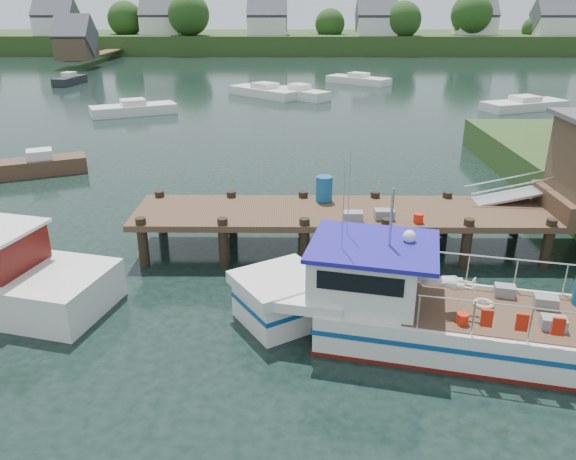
{
  "coord_description": "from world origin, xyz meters",
  "views": [
    {
      "loc": [
        -0.85,
        -17.2,
        7.68
      ],
      "look_at": [
        -1.0,
        -1.5,
        1.3
      ],
      "focal_mm": 35.0,
      "sensor_mm": 36.0,
      "label": 1
    }
  ],
  "objects_px": {
    "moored_rowboat": "(41,165)",
    "moored_far": "(358,80)",
    "moored_a": "(134,109)",
    "dock": "(523,186)",
    "moored_e": "(70,80)",
    "moored_d": "(265,92)",
    "moored_c": "(524,105)",
    "lobster_boat": "(411,308)",
    "moored_b": "(299,93)"
  },
  "relations": [
    {
      "from": "dock",
      "to": "moored_c",
      "type": "height_order",
      "value": "dock"
    },
    {
      "from": "dock",
      "to": "moored_rowboat",
      "type": "bearing_deg",
      "value": 155.67
    },
    {
      "from": "dock",
      "to": "moored_a",
      "type": "distance_m",
      "value": 30.92
    },
    {
      "from": "dock",
      "to": "moored_a",
      "type": "xyz_separation_m",
      "value": [
        -19.12,
        24.23,
        -1.83
      ]
    },
    {
      "from": "dock",
      "to": "moored_d",
      "type": "height_order",
      "value": "dock"
    },
    {
      "from": "moored_rowboat",
      "to": "moored_d",
      "type": "distance_m",
      "value": 25.87
    },
    {
      "from": "moored_b",
      "to": "moored_rowboat",
      "type": "bearing_deg",
      "value": -110.25
    },
    {
      "from": "moored_rowboat",
      "to": "moored_a",
      "type": "distance_m",
      "value": 15.43
    },
    {
      "from": "moored_a",
      "to": "moored_c",
      "type": "relative_size",
      "value": 0.9
    },
    {
      "from": "moored_d",
      "to": "moored_e",
      "type": "height_order",
      "value": "moored_e"
    },
    {
      "from": "moored_rowboat",
      "to": "moored_far",
      "type": "relative_size",
      "value": 0.66
    },
    {
      "from": "moored_b",
      "to": "moored_c",
      "type": "relative_size",
      "value": 0.76
    },
    {
      "from": "lobster_boat",
      "to": "moored_e",
      "type": "relative_size",
      "value": 2.05
    },
    {
      "from": "dock",
      "to": "moored_d",
      "type": "bearing_deg",
      "value": 106.72
    },
    {
      "from": "moored_b",
      "to": "moored_a",
      "type": "bearing_deg",
      "value": -140.01
    },
    {
      "from": "moored_c",
      "to": "moored_rowboat",
      "type": "bearing_deg",
      "value": -160.97
    },
    {
      "from": "moored_e",
      "to": "dock",
      "type": "bearing_deg",
      "value": -55.23
    },
    {
      "from": "dock",
      "to": "moored_c",
      "type": "xyz_separation_m",
      "value": [
        10.41,
        26.5,
        -1.85
      ]
    },
    {
      "from": "moored_far",
      "to": "moored_b",
      "type": "xyz_separation_m",
      "value": [
        -6.06,
        -9.47,
        0.05
      ]
    },
    {
      "from": "lobster_boat",
      "to": "moored_rowboat",
      "type": "xyz_separation_m",
      "value": [
        -14.99,
        14.14,
        -0.38
      ]
    },
    {
      "from": "moored_b",
      "to": "lobster_boat",
      "type": "bearing_deg",
      "value": -77.75
    },
    {
      "from": "dock",
      "to": "moored_rowboat",
      "type": "xyz_separation_m",
      "value": [
        -19.48,
        8.8,
        -1.8
      ]
    },
    {
      "from": "dock",
      "to": "moored_b",
      "type": "height_order",
      "value": "dock"
    },
    {
      "from": "moored_rowboat",
      "to": "moored_e",
      "type": "bearing_deg",
      "value": 113.87
    },
    {
      "from": "moored_e",
      "to": "moored_a",
      "type": "bearing_deg",
      "value": -58.14
    },
    {
      "from": "moored_c",
      "to": "moored_e",
      "type": "relative_size",
      "value": 1.54
    },
    {
      "from": "lobster_boat",
      "to": "moored_far",
      "type": "height_order",
      "value": "lobster_boat"
    },
    {
      "from": "moored_far",
      "to": "moored_rowboat",
      "type": "bearing_deg",
      "value": -97.77
    },
    {
      "from": "moored_b",
      "to": "moored_d",
      "type": "height_order",
      "value": "moored_b"
    },
    {
      "from": "moored_far",
      "to": "moored_a",
      "type": "relative_size",
      "value": 1.02
    },
    {
      "from": "moored_b",
      "to": "moored_c",
      "type": "bearing_deg",
      "value": -8.2
    },
    {
      "from": "moored_a",
      "to": "moored_d",
      "type": "bearing_deg",
      "value": 37.33
    },
    {
      "from": "moored_c",
      "to": "moored_d",
      "type": "relative_size",
      "value": 1.05
    },
    {
      "from": "moored_d",
      "to": "lobster_boat",
      "type": "bearing_deg",
      "value": -99.99
    },
    {
      "from": "moored_rowboat",
      "to": "moored_d",
      "type": "relative_size",
      "value": 0.63
    },
    {
      "from": "lobster_boat",
      "to": "moored_d",
      "type": "bearing_deg",
      "value": 111.22
    },
    {
      "from": "dock",
      "to": "moored_a",
      "type": "bearing_deg",
      "value": 128.28
    },
    {
      "from": "moored_c",
      "to": "moored_d",
      "type": "distance_m",
      "value": 21.22
    },
    {
      "from": "moored_far",
      "to": "moored_d",
      "type": "relative_size",
      "value": 0.96
    },
    {
      "from": "moored_c",
      "to": "moored_d",
      "type": "height_order",
      "value": "moored_d"
    },
    {
      "from": "moored_rowboat",
      "to": "moored_far",
      "type": "xyz_separation_m",
      "value": [
        18.68,
        32.37,
        -0.03
      ]
    },
    {
      "from": "lobster_boat",
      "to": "moored_far",
      "type": "xyz_separation_m",
      "value": [
        3.69,
        46.52,
        -0.41
      ]
    },
    {
      "from": "moored_a",
      "to": "moored_e",
      "type": "bearing_deg",
      "value": 118.04
    },
    {
      "from": "moored_c",
      "to": "moored_d",
      "type": "xyz_separation_m",
      "value": [
        -20.26,
        6.31,
        0.05
      ]
    },
    {
      "from": "moored_a",
      "to": "moored_d",
      "type": "xyz_separation_m",
      "value": [
        9.26,
        8.59,
        0.02
      ]
    },
    {
      "from": "lobster_boat",
      "to": "moored_rowboat",
      "type": "distance_m",
      "value": 20.61
    },
    {
      "from": "dock",
      "to": "moored_e",
      "type": "distance_m",
      "value": 50.27
    },
    {
      "from": "moored_a",
      "to": "moored_b",
      "type": "relative_size",
      "value": 1.19
    },
    {
      "from": "moored_far",
      "to": "moored_e",
      "type": "relative_size",
      "value": 1.42
    },
    {
      "from": "lobster_boat",
      "to": "moored_a",
      "type": "xyz_separation_m",
      "value": [
        -14.63,
        29.56,
        -0.41
      ]
    }
  ]
}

